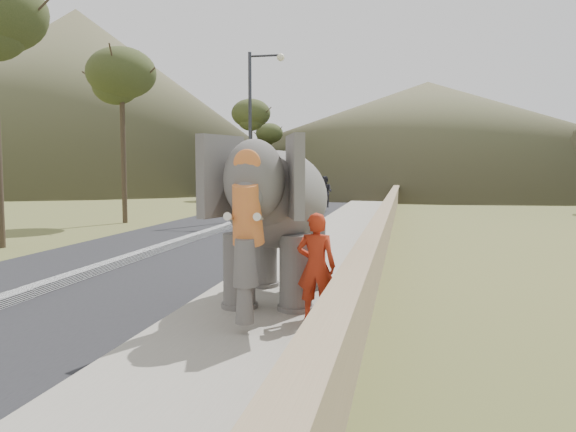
# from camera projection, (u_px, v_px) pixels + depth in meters

# --- Properties ---
(ground) EXTENTS (160.00, 160.00, 0.00)m
(ground) POSITION_uv_depth(u_px,v_px,m) (266.00, 318.00, 9.73)
(ground) COLOR olive
(ground) RESTS_ON ground
(road) EXTENTS (7.00, 120.00, 0.03)m
(road) POSITION_uv_depth(u_px,v_px,m) (200.00, 238.00, 20.50)
(road) COLOR black
(road) RESTS_ON ground
(median) EXTENTS (0.35, 120.00, 0.22)m
(median) POSITION_uv_depth(u_px,v_px,m) (200.00, 235.00, 20.49)
(median) COLOR black
(median) RESTS_ON ground
(walkway) EXTENTS (3.00, 120.00, 0.15)m
(walkway) POSITION_uv_depth(u_px,v_px,m) (336.00, 240.00, 19.47)
(walkway) COLOR #9E9687
(walkway) RESTS_ON ground
(parapet) EXTENTS (0.30, 120.00, 1.10)m
(parapet) POSITION_uv_depth(u_px,v_px,m) (384.00, 227.00, 19.09)
(parapet) COLOR tan
(parapet) RESTS_ON ground
(lamppost) EXTENTS (1.76, 0.36, 8.00)m
(lamppost) POSITION_uv_depth(u_px,v_px,m) (256.00, 119.00, 26.68)
(lamppost) COLOR #29282D
(lamppost) RESTS_ON ground
(signboard) EXTENTS (0.60, 0.08, 2.40)m
(signboard) POSITION_uv_depth(u_px,v_px,m) (257.00, 187.00, 26.27)
(signboard) COLOR #2D2D33
(signboard) RESTS_ON ground
(hill_left) EXTENTS (60.00, 60.00, 22.00)m
(hill_left) POSITION_uv_depth(u_px,v_px,m) (79.00, 99.00, 70.16)
(hill_left) COLOR brown
(hill_left) RESTS_ON ground
(hill_far) EXTENTS (80.00, 80.00, 14.00)m
(hill_far) POSITION_uv_depth(u_px,v_px,m) (427.00, 134.00, 76.31)
(hill_far) COLOR brown
(hill_far) RESTS_ON ground
(elephant_and_man) EXTENTS (2.30, 4.06, 2.92)m
(elephant_and_man) POSITION_uv_depth(u_px,v_px,m) (279.00, 221.00, 10.51)
(elephant_and_man) COLOR slate
(elephant_and_man) RESTS_ON ground
(motorcyclist) EXTENTS (2.99, 1.75, 2.06)m
(motorcyclist) POSITION_uv_depth(u_px,v_px,m) (312.00, 197.00, 32.46)
(motorcyclist) COLOR #96270D
(motorcyclist) RESTS_ON ground
(trees) EXTENTS (47.16, 41.73, 8.89)m
(trees) POSITION_uv_depth(u_px,v_px,m) (420.00, 145.00, 33.41)
(trees) COLOR #473828
(trees) RESTS_ON ground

